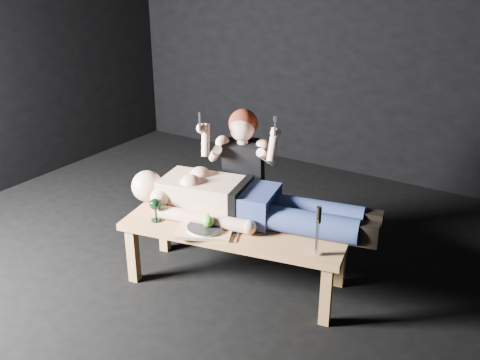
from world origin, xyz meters
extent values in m
plane|color=black|center=(0.00, 0.00, 0.00)|extent=(5.00, 5.00, 0.00)
plane|color=black|center=(0.00, 2.50, 1.50)|extent=(5.00, 0.00, 5.00)
cube|color=#AA7749|center=(0.24, 0.14, 0.23)|extent=(1.57, 0.84, 0.45)
cube|color=tan|center=(0.13, -0.06, 0.46)|extent=(0.42, 0.37, 0.02)
cylinder|color=white|center=(0.13, -0.06, 0.48)|extent=(0.31, 0.31, 0.02)
sphere|color=#64AF2D|center=(0.14, -0.05, 0.53)|extent=(0.08, 0.08, 0.08)
cube|color=#B2B2B7|center=(-0.03, -0.08, 0.45)|extent=(0.05, 0.16, 0.01)
cube|color=#B2B2B7|center=(0.33, 0.00, 0.45)|extent=(0.07, 0.15, 0.01)
cube|color=#B2B2B7|center=(0.27, 0.02, 0.45)|extent=(0.15, 0.08, 0.01)
camera|label=1|loc=(1.95, -2.52, 2.10)|focal=40.37mm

